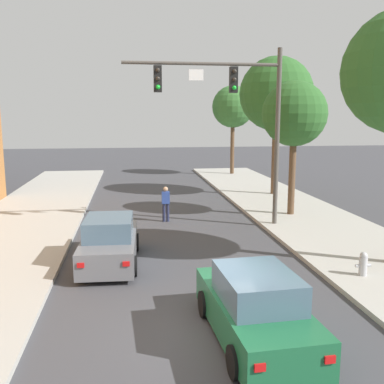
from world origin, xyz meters
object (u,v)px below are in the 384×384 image
pedestrian_crossing_road (166,202)px  car_lead_grey (110,242)px  car_following_green (255,309)px  traffic_signal_mast (235,104)px  fire_hydrant (363,264)px  street_tree_third (276,94)px  street_tree_farthest (233,107)px  street_tree_second (294,114)px

pedestrian_crossing_road → car_lead_grey: bearing=-112.5°
car_following_green → pedestrian_crossing_road: size_ratio=2.63×
traffic_signal_mast → car_lead_grey: size_ratio=1.74×
car_following_green → fire_hydrant: bearing=35.4°
car_following_green → car_lead_grey: bearing=120.7°
street_tree_third → traffic_signal_mast: bearing=-120.3°
traffic_signal_mast → street_tree_farthest: 17.49m
street_tree_farthest → pedestrian_crossing_road: bearing=-113.9°
car_lead_grey → street_tree_third: size_ratio=0.53×
traffic_signal_mast → street_tree_second: traffic_signal_mast is taller
car_following_green → traffic_signal_mast: bearing=79.2°
car_lead_grey → street_tree_second: size_ratio=0.68×
car_lead_grey → street_tree_second: bearing=34.1°
pedestrian_crossing_road → street_tree_farthest: (6.81, 15.39, 4.66)m
pedestrian_crossing_road → street_tree_third: bearing=38.6°
car_following_green → street_tree_third: bearing=70.1°
traffic_signal_mast → car_following_green: bearing=-100.8°
pedestrian_crossing_road → street_tree_third: size_ratio=0.20×
traffic_signal_mast → car_lead_grey: 7.99m
fire_hydrant → street_tree_third: street_tree_third is taller
pedestrian_crossing_road → fire_hydrant: 9.73m
traffic_signal_mast → street_tree_farthest: (3.98, 17.03, 0.23)m
street_tree_farthest → car_following_green: bearing=-102.3°
pedestrian_crossing_road → street_tree_second: 7.30m
car_lead_grey → street_tree_third: 15.67m
traffic_signal_mast → street_tree_third: bearing=59.7°
car_following_green → pedestrian_crossing_road: pedestrian_crossing_road is taller
traffic_signal_mast → car_following_green: traffic_signal_mast is taller
traffic_signal_mast → street_tree_third: (4.27, 7.30, 0.79)m
street_tree_second → street_tree_third: bearing=79.9°
pedestrian_crossing_road → car_following_green: bearing=-84.9°
traffic_signal_mast → pedestrian_crossing_road: 5.50m
traffic_signal_mast → pedestrian_crossing_road: traffic_signal_mast is taller
street_tree_farthest → car_lead_grey: bearing=-113.5°
car_lead_grey → traffic_signal_mast: bearing=37.7°
car_following_green → street_tree_farthest: (5.82, 26.60, 4.85)m
car_lead_grey → pedestrian_crossing_road: bearing=67.5°
traffic_signal_mast → street_tree_farthest: bearing=76.8°
fire_hydrant → street_tree_farthest: bearing=86.1°
traffic_signal_mast → car_following_green: size_ratio=1.74×
car_lead_grey → street_tree_third: bearing=50.1°
traffic_signal_mast → street_tree_farthest: traffic_signal_mast is taller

